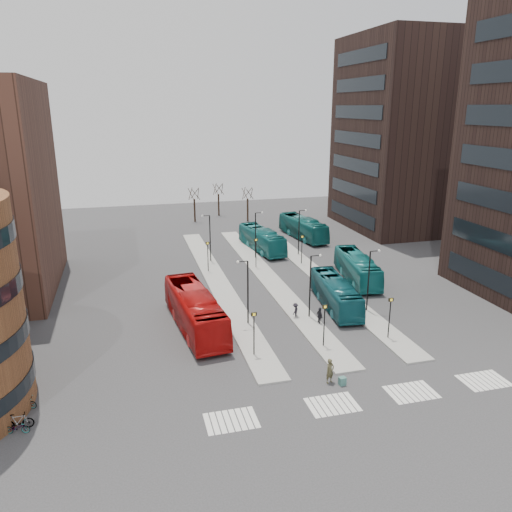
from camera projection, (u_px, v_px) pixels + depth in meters
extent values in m
plane|color=#2F2F32|center=(374.00, 439.00, 30.25)|extent=(160.00, 160.00, 0.00)
cube|color=gray|center=(218.00, 282.00, 57.01)|extent=(2.50, 45.00, 0.15)
cube|color=gray|center=(268.00, 278.00, 58.49)|extent=(2.50, 45.00, 0.15)
cube|color=gray|center=(316.00, 273.00, 59.96)|extent=(2.50, 45.00, 0.15)
cube|color=navy|center=(342.00, 381.00, 36.00)|extent=(0.53, 0.44, 0.61)
imported|color=#B70E0E|center=(195.00, 310.00, 44.81)|extent=(4.32, 13.12, 3.59)
imported|color=#12535C|center=(335.00, 293.00, 49.72)|extent=(3.54, 10.67, 2.92)
imported|color=#146465|center=(262.00, 240.00, 69.37)|extent=(4.14, 11.46, 3.12)
imported|color=#166E6F|center=(357.00, 268.00, 57.39)|extent=(4.20, 11.23, 3.06)
imported|color=#125A59|center=(303.00, 228.00, 75.86)|extent=(4.22, 11.87, 3.24)
imported|color=#454129|center=(330.00, 371.00, 36.14)|extent=(0.79, 0.64, 1.89)
imported|color=black|center=(210.00, 327.00, 43.71)|extent=(0.92, 0.81, 1.60)
imported|color=black|center=(320.00, 316.00, 45.83)|extent=(0.53, 1.03, 1.69)
imported|color=black|center=(295.00, 311.00, 47.28)|extent=(1.06, 1.11, 1.51)
imported|color=gray|center=(17.00, 428.00, 30.63)|extent=(1.58, 0.78, 0.80)
imported|color=gray|center=(18.00, 422.00, 30.97)|extent=(1.86, 0.57, 1.11)
imported|color=gray|center=(25.00, 402.00, 33.24)|extent=(1.72, 1.15, 0.85)
cube|color=silver|center=(208.00, 424.00, 31.62)|extent=(0.35, 2.40, 0.01)
cube|color=silver|center=(215.00, 423.00, 31.72)|extent=(0.35, 2.40, 0.01)
cube|color=silver|center=(221.00, 422.00, 31.83)|extent=(0.35, 2.40, 0.01)
cube|color=silver|center=(228.00, 421.00, 31.93)|extent=(0.35, 2.40, 0.01)
cube|color=silver|center=(235.00, 420.00, 32.04)|extent=(0.35, 2.40, 0.01)
cube|color=silver|center=(241.00, 419.00, 32.14)|extent=(0.35, 2.40, 0.01)
cube|color=silver|center=(247.00, 418.00, 32.25)|extent=(0.35, 2.40, 0.01)
cube|color=silver|center=(254.00, 417.00, 32.35)|extent=(0.35, 2.40, 0.01)
cube|color=silver|center=(312.00, 408.00, 33.34)|extent=(0.35, 2.40, 0.01)
cube|color=silver|center=(318.00, 407.00, 33.44)|extent=(0.35, 2.40, 0.01)
cube|color=silver|center=(324.00, 406.00, 33.55)|extent=(0.35, 2.40, 0.01)
cube|color=silver|center=(330.00, 405.00, 33.65)|extent=(0.35, 2.40, 0.01)
cube|color=silver|center=(335.00, 404.00, 33.76)|extent=(0.35, 2.40, 0.01)
cube|color=silver|center=(341.00, 403.00, 33.86)|extent=(0.35, 2.40, 0.01)
cube|color=silver|center=(347.00, 402.00, 33.97)|extent=(0.35, 2.40, 0.01)
cube|color=silver|center=(353.00, 401.00, 34.07)|extent=(0.35, 2.40, 0.01)
cube|color=silver|center=(392.00, 395.00, 34.81)|extent=(0.35, 2.40, 0.01)
cube|color=silver|center=(398.00, 394.00, 34.91)|extent=(0.35, 2.40, 0.01)
cube|color=silver|center=(403.00, 393.00, 35.02)|extent=(0.35, 2.40, 0.01)
cube|color=silver|center=(409.00, 392.00, 35.12)|extent=(0.35, 2.40, 0.01)
cube|color=silver|center=(414.00, 392.00, 35.23)|extent=(0.35, 2.40, 0.01)
cube|color=silver|center=(419.00, 391.00, 35.34)|extent=(0.35, 2.40, 0.01)
cube|color=silver|center=(425.00, 390.00, 35.44)|extent=(0.35, 2.40, 0.01)
cube|color=silver|center=(430.00, 389.00, 35.55)|extent=(0.35, 2.40, 0.01)
cube|color=silver|center=(466.00, 383.00, 36.28)|extent=(0.35, 2.40, 0.01)
cube|color=silver|center=(471.00, 382.00, 36.39)|extent=(0.35, 2.40, 0.01)
cube|color=silver|center=(476.00, 382.00, 36.49)|extent=(0.35, 2.40, 0.01)
cube|color=silver|center=(481.00, 381.00, 36.60)|extent=(0.35, 2.40, 0.01)
cube|color=silver|center=(486.00, 380.00, 36.70)|extent=(0.35, 2.40, 0.01)
cube|color=silver|center=(491.00, 379.00, 36.81)|extent=(0.35, 2.40, 0.01)
cube|color=silver|center=(496.00, 379.00, 36.91)|extent=(0.35, 2.40, 0.01)
cube|color=silver|center=(501.00, 378.00, 37.02)|extent=(0.35, 2.40, 0.01)
cube|color=black|center=(499.00, 282.00, 49.73)|extent=(0.12, 16.00, 2.00)
cube|color=black|center=(505.00, 244.00, 48.58)|extent=(0.12, 16.00, 2.00)
cube|color=black|center=(511.00, 203.00, 47.43)|extent=(0.12, 16.00, 2.00)
cube|color=black|center=(413.00, 135.00, 80.07)|extent=(20.00, 20.00, 30.00)
cube|color=black|center=(351.00, 214.00, 81.20)|extent=(0.12, 16.00, 2.00)
cube|color=black|center=(353.00, 190.00, 80.05)|extent=(0.12, 16.00, 2.00)
cube|color=black|center=(354.00, 165.00, 78.90)|extent=(0.12, 16.00, 2.00)
cube|color=black|center=(356.00, 139.00, 77.74)|extent=(0.12, 16.00, 2.00)
cube|color=black|center=(357.00, 112.00, 76.59)|extent=(0.12, 16.00, 2.00)
cube|color=black|center=(359.00, 85.00, 75.44)|extent=(0.12, 16.00, 2.00)
cube|color=black|center=(360.00, 56.00, 74.29)|extent=(0.12, 16.00, 2.00)
cylinder|color=black|center=(254.00, 334.00, 39.73)|extent=(0.10, 0.10, 3.50)
cube|color=black|center=(254.00, 314.00, 39.22)|extent=(0.45, 0.10, 0.30)
cube|color=yellow|center=(254.00, 315.00, 39.17)|extent=(0.20, 0.02, 0.20)
cylinder|color=black|center=(208.00, 257.00, 60.09)|extent=(0.10, 0.10, 3.50)
cube|color=black|center=(208.00, 243.00, 59.59)|extent=(0.45, 0.10, 0.30)
cube|color=yellow|center=(208.00, 243.00, 59.53)|extent=(0.20, 0.02, 0.20)
cylinder|color=black|center=(324.00, 326.00, 41.20)|extent=(0.10, 0.10, 3.50)
cube|color=black|center=(325.00, 307.00, 40.70)|extent=(0.45, 0.10, 0.30)
cube|color=yellow|center=(325.00, 307.00, 40.64)|extent=(0.20, 0.02, 0.20)
cylinder|color=black|center=(256.00, 254.00, 61.57)|extent=(0.10, 0.10, 3.50)
cube|color=black|center=(256.00, 240.00, 61.06)|extent=(0.45, 0.10, 0.30)
cube|color=yellow|center=(256.00, 240.00, 61.01)|extent=(0.20, 0.02, 0.20)
cylinder|color=black|center=(389.00, 319.00, 42.68)|extent=(0.10, 0.10, 3.50)
cube|color=black|center=(391.00, 300.00, 42.17)|extent=(0.45, 0.10, 0.30)
cube|color=yellow|center=(391.00, 300.00, 42.12)|extent=(0.20, 0.02, 0.20)
cylinder|color=black|center=(302.00, 250.00, 63.04)|extent=(0.10, 0.10, 3.50)
cube|color=black|center=(302.00, 237.00, 62.54)|extent=(0.45, 0.10, 0.30)
cube|color=yellow|center=(302.00, 237.00, 62.48)|extent=(0.20, 0.02, 0.20)
cylinder|color=black|center=(248.00, 293.00, 45.17)|extent=(0.14, 0.14, 6.00)
cylinder|color=black|center=(243.00, 261.00, 44.19)|extent=(0.90, 0.08, 0.08)
sphere|color=silver|center=(238.00, 262.00, 44.08)|extent=(0.24, 0.24, 0.24)
cylinder|color=black|center=(210.00, 238.00, 63.68)|extent=(0.14, 0.14, 6.00)
cylinder|color=black|center=(206.00, 216.00, 62.71)|extent=(0.90, 0.08, 0.08)
sphere|color=silver|center=(202.00, 216.00, 62.60)|extent=(0.24, 0.24, 0.24)
cylinder|color=black|center=(310.00, 287.00, 46.64)|extent=(0.14, 0.14, 6.00)
cylinder|color=black|center=(316.00, 256.00, 45.89)|extent=(0.90, 0.08, 0.08)
sphere|color=silver|center=(320.00, 255.00, 46.00)|extent=(0.24, 0.24, 0.24)
cylinder|color=black|center=(256.00, 235.00, 65.15)|extent=(0.14, 0.14, 6.00)
cylinder|color=black|center=(259.00, 213.00, 64.40)|extent=(0.90, 0.08, 0.08)
sphere|color=silver|center=(262.00, 213.00, 64.51)|extent=(0.24, 0.24, 0.24)
cylinder|color=black|center=(368.00, 281.00, 48.12)|extent=(0.14, 0.14, 6.00)
cylinder|color=black|center=(375.00, 251.00, 47.36)|extent=(0.90, 0.08, 0.08)
sphere|color=silver|center=(379.00, 251.00, 47.47)|extent=(0.24, 0.24, 0.24)
cylinder|color=black|center=(299.00, 233.00, 66.63)|extent=(0.14, 0.14, 6.00)
cylinder|color=black|center=(303.00, 210.00, 65.87)|extent=(0.90, 0.08, 0.08)
sphere|color=silver|center=(306.00, 210.00, 65.99)|extent=(0.24, 0.24, 0.24)
cylinder|color=black|center=(195.00, 210.00, 86.57)|extent=(0.30, 0.30, 4.00)
cylinder|color=black|center=(198.00, 194.00, 85.91)|extent=(0.10, 1.56, 1.95)
cylinder|color=black|center=(195.00, 193.00, 86.40)|extent=(1.48, 0.59, 1.97)
cylinder|color=black|center=(190.00, 194.00, 85.98)|extent=(0.90, 1.31, 1.99)
cylinder|color=black|center=(191.00, 194.00, 85.22)|extent=(0.89, 1.31, 1.99)
cylinder|color=black|center=(196.00, 194.00, 85.17)|extent=(1.48, 0.58, 1.97)
cylinder|color=black|center=(219.00, 205.00, 91.50)|extent=(0.30, 0.30, 4.00)
cylinder|color=black|center=(222.00, 189.00, 90.84)|extent=(0.10, 1.56, 1.95)
cylinder|color=black|center=(219.00, 189.00, 91.34)|extent=(1.48, 0.59, 1.97)
cylinder|color=black|center=(215.00, 189.00, 90.91)|extent=(0.90, 1.31, 1.99)
cylinder|color=black|center=(216.00, 190.00, 90.15)|extent=(0.89, 1.31, 1.99)
cylinder|color=black|center=(220.00, 190.00, 90.10)|extent=(1.48, 0.58, 1.97)
cylinder|color=black|center=(248.00, 210.00, 86.93)|extent=(0.30, 0.30, 4.00)
cylinder|color=black|center=(252.00, 193.00, 86.27)|extent=(0.10, 1.56, 1.95)
cylinder|color=black|center=(248.00, 193.00, 86.76)|extent=(1.48, 0.59, 1.97)
cylinder|color=black|center=(244.00, 193.00, 86.34)|extent=(0.90, 1.31, 1.99)
cylinder|color=black|center=(245.00, 194.00, 85.58)|extent=(0.89, 1.31, 1.99)
cylinder|color=black|center=(250.00, 194.00, 85.53)|extent=(1.48, 0.58, 1.97)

